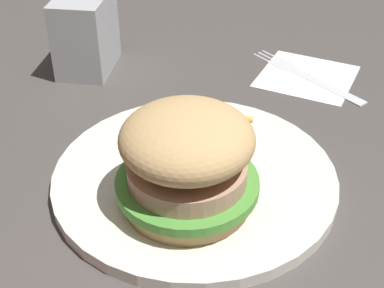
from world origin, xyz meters
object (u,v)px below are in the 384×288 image
Objects in this scene: napkin at (307,76)px; napkin_dispenser at (86,33)px; sandwich at (187,159)px; fork at (306,74)px; fries_pile at (191,129)px; plate at (192,176)px.

napkin_dispenser reaches higher than napkin.
fork is (0.00, 0.29, -0.05)m from sandwich.
fries_pile reaches higher than napkin.
napkin_dispenser is at bearing -154.86° from napkin.
fries_pile is (-0.05, 0.09, -0.04)m from sandwich.
napkin is at bearing 75.28° from fries_pile.
napkin_dispenser reaches higher than fork.
fries_pile is 1.01× the size of napkin_dispenser.
sandwich is at bearing -61.28° from fries_pile.
plate reaches higher than napkin.
sandwich is 1.26× the size of fries_pile.
napkin_dispenser is (-0.25, 0.17, -0.01)m from sandwich.
fork is (0.02, 0.25, -0.00)m from plate.
plate is 0.07m from sandwich.
napkin_dispenser reaches higher than fries_pile.
sandwich is 0.30m from napkin_dispenser.
fries_pile is at bearing -104.72° from napkin.
napkin is (0.00, 0.29, -0.06)m from sandwich.
sandwich reaches higher than fork.
napkin is at bearing 85.45° from plate.
sandwich is (0.02, -0.04, 0.05)m from plate.
sandwich is 1.28× the size of napkin_dispenser.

